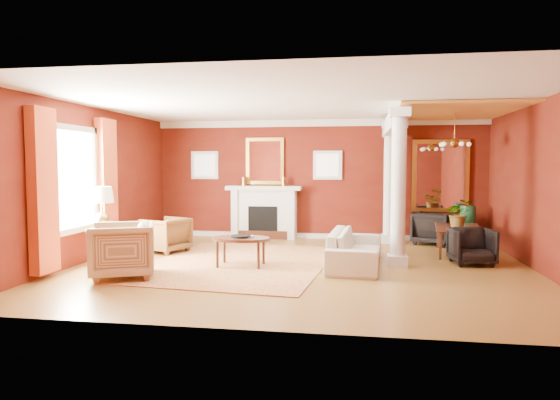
% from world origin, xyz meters
% --- Properties ---
extents(ground, '(8.00, 8.00, 0.00)m').
position_xyz_m(ground, '(0.00, 0.00, 0.00)').
color(ground, brown).
rests_on(ground, ground).
extents(room_shell, '(8.04, 7.04, 2.92)m').
position_xyz_m(room_shell, '(0.00, 0.00, 2.02)').
color(room_shell, '#571A0C').
rests_on(room_shell, ground).
extents(fireplace, '(1.85, 0.42, 1.29)m').
position_xyz_m(fireplace, '(-1.30, 3.32, 0.65)').
color(fireplace, silver).
rests_on(fireplace, ground).
extents(overmantel_mirror, '(0.95, 0.07, 1.15)m').
position_xyz_m(overmantel_mirror, '(-1.30, 3.45, 1.90)').
color(overmantel_mirror, gold).
rests_on(overmantel_mirror, fireplace).
extents(flank_window_left, '(0.70, 0.07, 0.70)m').
position_xyz_m(flank_window_left, '(-2.85, 3.46, 1.80)').
color(flank_window_left, silver).
rests_on(flank_window_left, room_shell).
extents(flank_window_right, '(0.70, 0.07, 0.70)m').
position_xyz_m(flank_window_right, '(0.25, 3.46, 1.80)').
color(flank_window_right, silver).
rests_on(flank_window_right, room_shell).
extents(left_window, '(0.21, 2.55, 2.60)m').
position_xyz_m(left_window, '(-3.89, -0.60, 1.42)').
color(left_window, white).
rests_on(left_window, room_shell).
extents(column_front, '(0.36, 0.36, 2.80)m').
position_xyz_m(column_front, '(1.70, 0.30, 1.43)').
color(column_front, silver).
rests_on(column_front, ground).
extents(column_back, '(0.36, 0.36, 2.80)m').
position_xyz_m(column_back, '(1.70, 3.00, 1.43)').
color(column_back, silver).
rests_on(column_back, ground).
extents(header_beam, '(0.30, 3.20, 0.32)m').
position_xyz_m(header_beam, '(1.70, 1.90, 2.62)').
color(header_beam, silver).
rests_on(header_beam, column_front).
extents(amber_ceiling, '(2.30, 3.40, 0.04)m').
position_xyz_m(amber_ceiling, '(2.85, 1.75, 2.87)').
color(amber_ceiling, gold).
rests_on(amber_ceiling, room_shell).
extents(dining_mirror, '(1.30, 0.07, 1.70)m').
position_xyz_m(dining_mirror, '(2.90, 3.45, 1.55)').
color(dining_mirror, gold).
rests_on(dining_mirror, room_shell).
extents(chandelier, '(0.60, 0.62, 0.75)m').
position_xyz_m(chandelier, '(2.90, 1.80, 2.25)').
color(chandelier, '#B18537').
rests_on(chandelier, room_shell).
extents(crown_trim, '(8.00, 0.08, 0.16)m').
position_xyz_m(crown_trim, '(0.00, 3.46, 2.82)').
color(crown_trim, silver).
rests_on(crown_trim, room_shell).
extents(base_trim, '(8.00, 0.08, 0.12)m').
position_xyz_m(base_trim, '(0.00, 3.46, 0.06)').
color(base_trim, silver).
rests_on(base_trim, ground).
extents(rug, '(3.53, 4.48, 0.02)m').
position_xyz_m(rug, '(-1.15, 0.11, 0.01)').
color(rug, maroon).
rests_on(rug, ground).
extents(sofa, '(0.77, 2.21, 0.85)m').
position_xyz_m(sofa, '(0.96, 0.20, 0.43)').
color(sofa, beige).
rests_on(sofa, ground).
extents(armchair_leopard, '(0.97, 1.00, 0.80)m').
position_xyz_m(armchair_leopard, '(-2.92, 1.00, 0.40)').
color(armchair_leopard, black).
rests_on(armchair_leopard, ground).
extents(armchair_stripe, '(1.19, 1.22, 0.98)m').
position_xyz_m(armchair_stripe, '(-2.71, -1.34, 0.49)').
color(armchair_stripe, tan).
rests_on(armchair_stripe, ground).
extents(coffee_table, '(1.04, 1.04, 0.53)m').
position_xyz_m(coffee_table, '(-1.05, -0.19, 0.48)').
color(coffee_table, black).
rests_on(coffee_table, ground).
extents(coffee_book, '(0.17, 0.05, 0.24)m').
position_xyz_m(coffee_book, '(-1.02, -0.12, 0.64)').
color(coffee_book, black).
rests_on(coffee_book, coffee_table).
extents(side_table, '(0.57, 0.57, 1.42)m').
position_xyz_m(side_table, '(-3.50, -0.50, 0.95)').
color(side_table, black).
rests_on(side_table, ground).
extents(dining_table, '(0.74, 1.63, 0.88)m').
position_xyz_m(dining_table, '(3.03, 1.72, 0.44)').
color(dining_table, black).
rests_on(dining_table, ground).
extents(dining_chair_near, '(0.78, 0.74, 0.73)m').
position_xyz_m(dining_chair_near, '(3.04, 0.65, 0.36)').
color(dining_chair_near, black).
rests_on(dining_chair_near, ground).
extents(dining_chair_far, '(1.02, 0.99, 0.82)m').
position_xyz_m(dining_chair_far, '(2.68, 2.94, 0.41)').
color(dining_chair_far, black).
rests_on(dining_chair_far, ground).
extents(green_urn, '(0.37, 0.37, 0.90)m').
position_xyz_m(green_urn, '(3.45, 3.00, 0.35)').
color(green_urn, '#164525').
rests_on(green_urn, ground).
extents(potted_plant, '(0.59, 0.64, 0.44)m').
position_xyz_m(potted_plant, '(2.99, 1.68, 1.10)').
color(potted_plant, '#26591E').
rests_on(potted_plant, dining_table).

